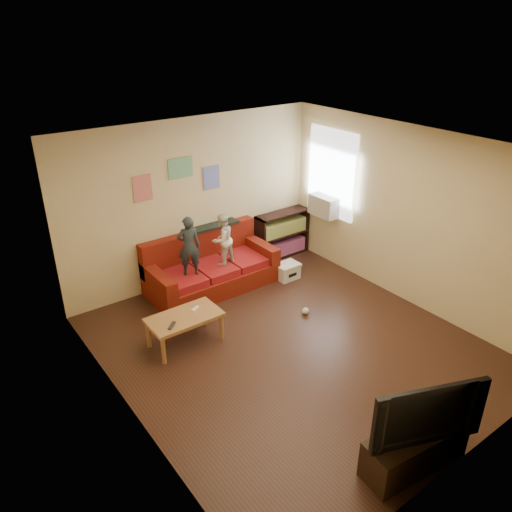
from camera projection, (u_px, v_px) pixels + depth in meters
room_shell at (294, 257)px, 6.21m from camera, size 4.52×5.02×2.72m
sofa at (210, 269)px, 8.17m from camera, size 2.10×0.97×0.92m
child_a at (189, 246)px, 7.54m from camera, size 0.41×0.35×0.95m
child_b at (222, 239)px, 7.88m from camera, size 0.47×0.41×0.85m
coffee_table at (185, 320)px, 6.69m from camera, size 0.98×0.54×0.44m
remote at (172, 326)px, 6.44m from camera, size 0.16×0.15×0.02m
game_controller at (195, 309)px, 6.80m from camera, size 0.14×0.09×0.03m
bookshelf at (282, 236)px, 9.21m from camera, size 1.05×0.32×0.84m
window at (331, 173)px, 8.46m from camera, size 0.04×1.08×1.48m
ac_unit at (324, 206)px, 8.64m from camera, size 0.28×0.55×0.35m
artwork_left at (142, 188)px, 7.38m from camera, size 0.30×0.01×0.40m
artwork_center at (180, 168)px, 7.64m from camera, size 0.42×0.01×0.32m
artwork_right at (212, 177)px, 8.04m from camera, size 0.30×0.01×0.38m
file_box at (287, 271)px, 8.48m from camera, size 0.39×0.30×0.27m
tv_stand at (415, 449)px, 4.93m from camera, size 1.15×0.50×0.42m
television at (423, 407)px, 4.69m from camera, size 1.12×0.56×0.66m
tissue at (306, 311)px, 7.50m from camera, size 0.11×0.11×0.11m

